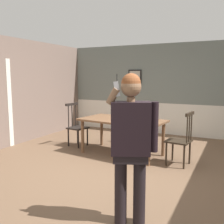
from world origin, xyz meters
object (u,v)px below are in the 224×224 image
Objects in this scene: dining_table at (122,123)px; chair_at_table_head at (77,126)px; chair_near_window at (140,127)px; person_figure at (131,139)px; chair_by_doorway at (181,140)px.

dining_table is 1.31m from chair_at_table_head.
chair_near_window is 0.58× the size of person_figure.
chair_at_table_head is 3.58m from person_figure.
chair_near_window is 0.96× the size of chair_at_table_head.
dining_table is at bearing 92.59° from chair_at_table_head.
chair_near_window is at bearing 56.91° from chair_by_doorway.
person_figure is at bearing 117.91° from chair_near_window.
person_figure is at bearing 53.25° from chair_at_table_head.
chair_near_window reaches higher than dining_table.
chair_at_table_head is at bearing 90.51° from chair_by_doorway.
dining_table is 0.88m from chair_near_window.
chair_at_table_head is (-2.56, 0.30, -0.01)m from chair_by_doorway.
chair_at_table_head is 0.60× the size of person_figure.
chair_near_window is (0.10, 0.85, -0.21)m from dining_table.
person_figure is at bearing -175.48° from chair_by_doorway.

